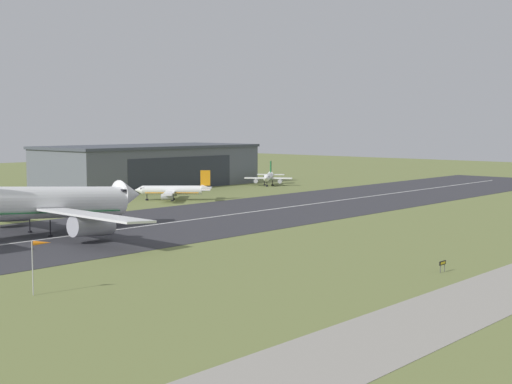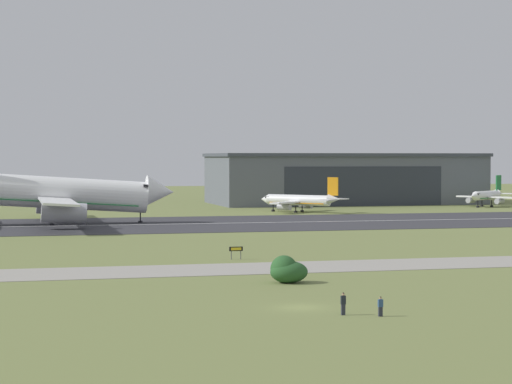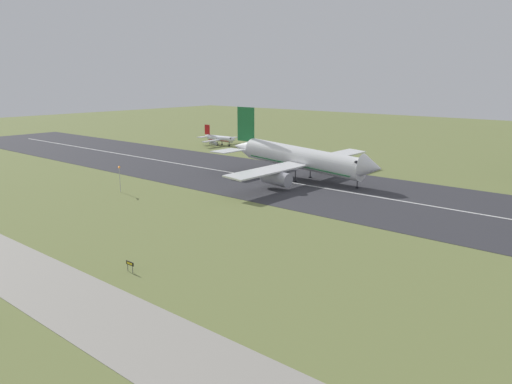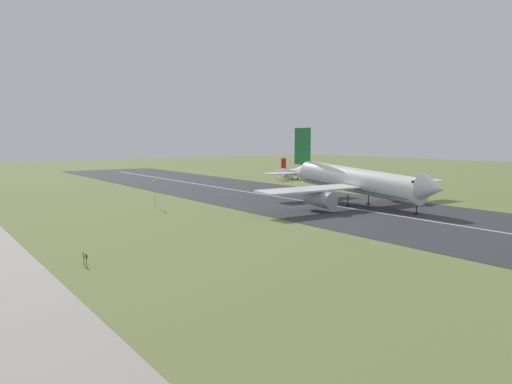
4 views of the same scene
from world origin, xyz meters
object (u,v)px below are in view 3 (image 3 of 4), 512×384
object	(u,v)px
airplane_landing	(301,159)
runway_sign	(130,264)
windsock_pole	(119,170)
airplane_parked_centre	(220,139)

from	to	relation	value
airplane_landing	runway_sign	world-z (taller)	airplane_landing
airplane_landing	windsock_pole	bearing A→B (deg)	-119.86
airplane_parked_centre	runway_sign	world-z (taller)	airplane_parked_centre
airplane_parked_centre	airplane_landing	bearing A→B (deg)	-28.23
airplane_parked_centre	runway_sign	distance (m)	143.42
airplane_landing	airplane_parked_centre	size ratio (longest dim) A/B	2.85
windsock_pole	runway_sign	world-z (taller)	windsock_pole
airplane_landing	windsock_pole	size ratio (longest dim) A/B	8.92
windsock_pole	runway_sign	distance (m)	55.11
windsock_pole	airplane_parked_centre	bearing A→B (deg)	118.86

